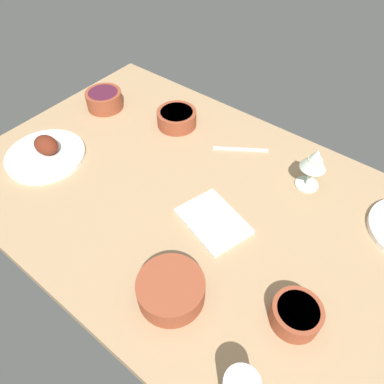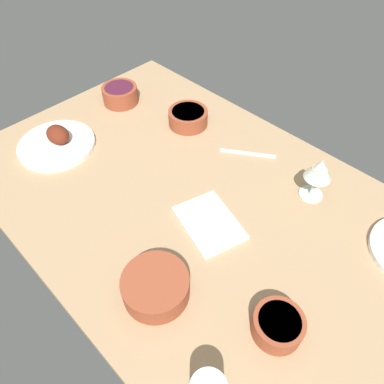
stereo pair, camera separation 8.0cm
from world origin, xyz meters
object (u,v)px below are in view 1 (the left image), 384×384
object	(u,v)px
folded_napkin	(213,221)
bowl_potatoes	(177,118)
plate_far_side	(46,153)
fork_loose	(240,149)
bowl_soup	(296,314)
bowl_sauce	(171,289)
bowl_onions	(104,99)
wine_glass	(315,161)

from	to	relation	value
folded_napkin	bowl_potatoes	bearing A→B (deg)	142.50
plate_far_side	folded_napkin	world-z (taller)	plate_far_side
bowl_potatoes	fork_loose	world-z (taller)	bowl_potatoes
plate_far_side	bowl_soup	world-z (taller)	plate_far_side
bowl_sauce	bowl_potatoes	world-z (taller)	bowl_sauce
bowl_onions	bowl_soup	distance (cm)	99.32
bowl_sauce	fork_loose	size ratio (longest dim) A/B	0.86
fork_loose	bowl_onions	bearing A→B (deg)	-22.70
plate_far_side	bowl_potatoes	bearing A→B (deg)	60.32
bowl_onions	wine_glass	world-z (taller)	wine_glass
bowl_onions	folded_napkin	xyz separation A→B (cm)	(64.27, -19.27, -2.87)
bowl_sauce	bowl_onions	world-z (taller)	bowl_onions
bowl_potatoes	folded_napkin	world-z (taller)	bowl_potatoes
bowl_potatoes	wine_glass	size ratio (longest dim) A/B	1.00
bowl_soup	bowl_potatoes	size ratio (longest dim) A/B	0.81
wine_glass	fork_loose	world-z (taller)	wine_glass
plate_far_side	wine_glass	world-z (taller)	wine_glass
plate_far_side	bowl_potatoes	xyz separation A→B (cm)	(22.53, 39.52, 1.35)
bowl_onions	fork_loose	xyz separation A→B (cm)	(53.78, 10.71, -3.07)
wine_glass	folded_napkin	world-z (taller)	wine_glass
folded_napkin	plate_far_side	bearing A→B (deg)	-168.57
bowl_sauce	bowl_onions	bearing A→B (deg)	148.17
plate_far_side	bowl_potatoes	size ratio (longest dim) A/B	1.82
bowl_sauce	wine_glass	distance (cm)	53.91
bowl_potatoes	fork_loose	xyz separation A→B (cm)	(25.57, 2.31, -2.62)
bowl_sauce	fork_loose	world-z (taller)	bowl_sauce
bowl_soup	bowl_potatoes	distance (cm)	76.84
bowl_onions	fork_loose	size ratio (longest dim) A/B	0.72
wine_glass	folded_napkin	distance (cm)	33.55
bowl_sauce	fork_loose	bearing A→B (deg)	106.04
fork_loose	wine_glass	bearing A→B (deg)	143.81
plate_far_side	bowl_soup	bearing A→B (deg)	0.51
bowl_onions	bowl_soup	xyz separation A→B (cm)	(94.58, -30.33, -0.54)
plate_far_side	bowl_sauce	world-z (taller)	plate_far_side
bowl_soup	bowl_sauce	bearing A→B (deg)	-153.52
bowl_sauce	fork_loose	xyz separation A→B (cm)	(-15.43, 53.68, -2.92)
plate_far_side	bowl_potatoes	distance (cm)	45.51
bowl_soup	wine_glass	bearing A→B (deg)	112.15
plate_far_side	fork_loose	size ratio (longest dim) A/B	1.37
bowl_sauce	folded_napkin	xyz separation A→B (cm)	(-4.94, 23.69, -2.72)
fork_loose	bowl_soup	bearing A→B (deg)	100.86
bowl_sauce	folded_napkin	size ratio (longest dim) A/B	0.84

